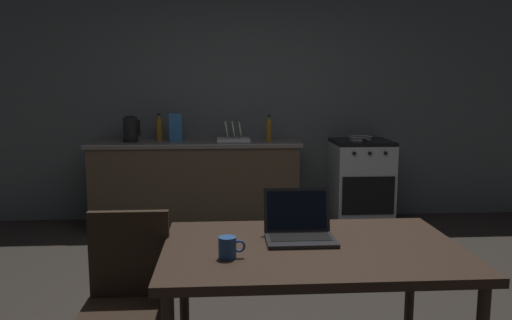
# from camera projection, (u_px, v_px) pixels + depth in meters

# --- Properties ---
(back_wall) EXTENTS (6.40, 0.10, 2.63)m
(back_wall) POSITION_uv_depth(u_px,v_px,m) (277.00, 100.00, 5.58)
(back_wall) COLOR #525B5B
(back_wall) RESTS_ON ground_plane
(kitchen_counter) EXTENTS (2.16, 0.64, 0.89)m
(kitchen_counter) POSITION_uv_depth(u_px,v_px,m) (196.00, 183.00, 5.30)
(kitchen_counter) COLOR #4C3D2D
(kitchen_counter) RESTS_ON ground_plane
(stove_oven) EXTENTS (0.60, 0.62, 0.89)m
(stove_oven) POSITION_uv_depth(u_px,v_px,m) (360.00, 182.00, 5.41)
(stove_oven) COLOR #B7BABF
(stove_oven) RESTS_ON ground_plane
(dining_table) EXTENTS (1.34, 0.87, 0.76)m
(dining_table) POSITION_uv_depth(u_px,v_px,m) (312.00, 261.00, 2.29)
(dining_table) COLOR #332319
(dining_table) RESTS_ON ground_plane
(chair) EXTENTS (0.40, 0.40, 0.88)m
(chair) POSITION_uv_depth(u_px,v_px,m) (127.00, 296.00, 2.34)
(chair) COLOR #2D2116
(chair) RESTS_ON ground_plane
(laptop) EXTENTS (0.32, 0.27, 0.22)m
(laptop) POSITION_uv_depth(u_px,v_px,m) (299.00, 230.00, 2.37)
(laptop) COLOR #232326
(laptop) RESTS_ON dining_table
(electric_kettle) EXTENTS (0.17, 0.15, 0.26)m
(electric_kettle) POSITION_uv_depth(u_px,v_px,m) (131.00, 129.00, 5.17)
(electric_kettle) COLOR black
(electric_kettle) RESTS_ON kitchen_counter
(bottle) EXTENTS (0.06, 0.06, 0.27)m
(bottle) POSITION_uv_depth(u_px,v_px,m) (269.00, 129.00, 5.22)
(bottle) COLOR #8C601E
(bottle) RESTS_ON kitchen_counter
(frying_pan) EXTENTS (0.25, 0.42, 0.05)m
(frying_pan) POSITION_uv_depth(u_px,v_px,m) (361.00, 138.00, 5.32)
(frying_pan) COLOR gray
(frying_pan) RESTS_ON stove_oven
(coffee_mug) EXTENTS (0.11, 0.07, 0.09)m
(coffee_mug) POSITION_uv_depth(u_px,v_px,m) (228.00, 247.00, 2.11)
(coffee_mug) COLOR #264C8C
(coffee_mug) RESTS_ON dining_table
(cereal_box) EXTENTS (0.13, 0.05, 0.29)m
(cereal_box) POSITION_uv_depth(u_px,v_px,m) (176.00, 127.00, 5.22)
(cereal_box) COLOR #3372B2
(cereal_box) RESTS_ON kitchen_counter
(dish_rack) EXTENTS (0.34, 0.26, 0.21)m
(dish_rack) POSITION_uv_depth(u_px,v_px,m) (233.00, 136.00, 5.25)
(dish_rack) COLOR silver
(dish_rack) RESTS_ON kitchen_counter
(bottle_b) EXTENTS (0.07, 0.07, 0.29)m
(bottle_b) POSITION_uv_depth(u_px,v_px,m) (159.00, 128.00, 5.27)
(bottle_b) COLOR #8C601E
(bottle_b) RESTS_ON kitchen_counter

